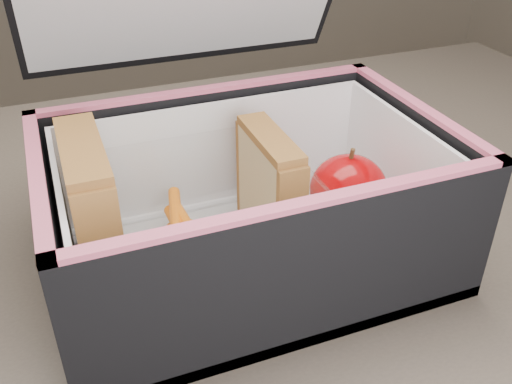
% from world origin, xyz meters
% --- Properties ---
extents(kitchen_table, '(1.20, 0.80, 0.75)m').
position_xyz_m(kitchen_table, '(0.00, 0.00, 0.66)').
color(kitchen_table, brown).
rests_on(kitchen_table, ground).
extents(lunch_bag, '(0.32, 0.31, 0.30)m').
position_xyz_m(lunch_bag, '(0.00, -0.03, 0.82)').
color(lunch_bag, black).
rests_on(lunch_bag, kitchen_table).
extents(plastic_tub, '(0.19, 0.14, 0.08)m').
position_xyz_m(plastic_tub, '(-0.05, -0.03, 0.80)').
color(plastic_tub, white).
rests_on(plastic_tub, lunch_bag).
extents(sandwich_left, '(0.03, 0.11, 0.12)m').
position_xyz_m(sandwich_left, '(-0.12, -0.03, 0.83)').
color(sandwich_left, tan).
rests_on(sandwich_left, plastic_tub).
extents(sandwich_right, '(0.02, 0.09, 0.10)m').
position_xyz_m(sandwich_right, '(0.02, -0.03, 0.82)').
color(sandwich_right, tan).
rests_on(sandwich_right, plastic_tub).
extents(carrot_sticks, '(0.04, 0.12, 0.03)m').
position_xyz_m(carrot_sticks, '(-0.05, -0.03, 0.79)').
color(carrot_sticks, '#D8570E').
rests_on(carrot_sticks, plastic_tub).
extents(paper_napkin, '(0.10, 0.10, 0.01)m').
position_xyz_m(paper_napkin, '(0.10, -0.03, 0.77)').
color(paper_napkin, white).
rests_on(paper_napkin, lunch_bag).
extents(red_apple, '(0.07, 0.07, 0.07)m').
position_xyz_m(red_apple, '(0.09, -0.04, 0.80)').
color(red_apple, '#980003').
rests_on(red_apple, paper_napkin).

